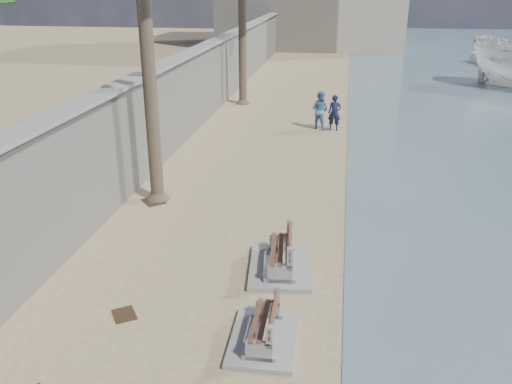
{
  "coord_description": "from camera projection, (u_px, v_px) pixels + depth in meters",
  "views": [
    {
      "loc": [
        1.73,
        -6.66,
        6.71
      ],
      "look_at": [
        -0.5,
        7.0,
        1.2
      ],
      "focal_mm": 38.0,
      "sensor_mm": 36.0,
      "label": 1
    }
  ],
  "objects": [
    {
      "name": "person_b",
      "position": [
        320.0,
        108.0,
        25.38
      ],
      "size": [
        1.19,
        1.1,
        1.99
      ],
      "primitive_type": "imported",
      "rotation": [
        0.0,
        0.0,
        2.68
      ],
      "color": "#5276AA",
      "rests_on": "ground_plane"
    },
    {
      "name": "debris_c",
      "position": [
        154.0,
        201.0,
        17.36
      ],
      "size": [
        0.93,
        0.94,
        0.03
      ],
      "primitive_type": "cube",
      "rotation": [
        0.0,
        0.0,
        5.45
      ],
      "color": "#382616",
      "rests_on": "ground_plane"
    },
    {
      "name": "yacht_far",
      "position": [
        511.0,
        66.0,
        41.79
      ],
      "size": [
        4.5,
        9.84,
        1.5
      ],
      "primitive_type": null,
      "rotation": [
        0.0,
        0.0,
        1.77
      ],
      "color": "silver",
      "rests_on": "bay_water"
    },
    {
      "name": "person_a",
      "position": [
        335.0,
        110.0,
        25.11
      ],
      "size": [
        0.7,
        0.48,
        1.91
      ],
      "primitive_type": "imported",
      "rotation": [
        0.0,
        0.0,
        -0.02
      ],
      "color": "#131935",
      "rests_on": "ground_plane"
    },
    {
      "name": "bench_far",
      "position": [
        280.0,
        255.0,
        13.2
      ],
      "size": [
        1.71,
        2.33,
        0.91
      ],
      "color": "gray",
      "rests_on": "ground_plane"
    },
    {
      "name": "debris_d",
      "position": [
        124.0,
        314.0,
        11.54
      ],
      "size": [
        0.68,
        0.71,
        0.03
      ],
      "primitive_type": "cube",
      "rotation": [
        0.0,
        0.0,
        2.17
      ],
      "color": "#382616",
      "rests_on": "ground_plane"
    },
    {
      "name": "seawall",
      "position": [
        206.0,
        83.0,
        27.32
      ],
      "size": [
        0.45,
        70.0,
        3.5
      ],
      "primitive_type": "cube",
      "color": "gray",
      "rests_on": "ground_plane"
    },
    {
      "name": "wall_cap",
      "position": [
        204.0,
        46.0,
        26.66
      ],
      "size": [
        0.8,
        70.0,
        0.12
      ],
      "primitive_type": "cube",
      "color": "gray",
      "rests_on": "seawall"
    },
    {
      "name": "bench_near",
      "position": [
        264.0,
        327.0,
        10.58
      ],
      "size": [
        1.33,
        1.91,
        0.79
      ],
      "color": "gray",
      "rests_on": "ground_plane"
    }
  ]
}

